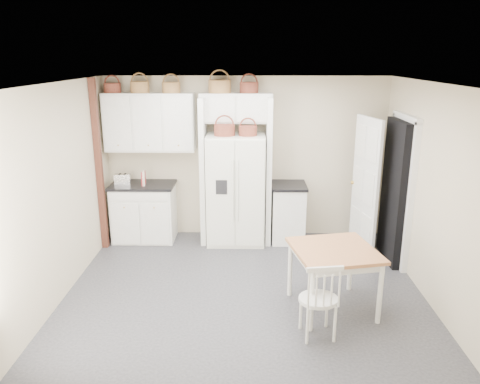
{
  "coord_description": "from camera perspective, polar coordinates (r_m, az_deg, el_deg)",
  "views": [
    {
      "loc": [
        0.04,
        -5.45,
        2.9
      ],
      "look_at": [
        -0.06,
        0.4,
        1.19
      ],
      "focal_mm": 35.0,
      "sensor_mm": 36.0,
      "label": 1
    }
  ],
  "objects": [
    {
      "name": "floor",
      "position": [
        6.17,
        0.54,
        -11.71
      ],
      "size": [
        4.5,
        4.5,
        0.0
      ],
      "primitive_type": "plane",
      "color": "#2D2C34",
      "rests_on": "ground"
    },
    {
      "name": "ceiling",
      "position": [
        5.46,
        0.61,
        13.15
      ],
      "size": [
        4.5,
        4.5,
        0.0
      ],
      "primitive_type": "plane",
      "color": "white",
      "rests_on": "wall_back"
    },
    {
      "name": "wall_back",
      "position": [
        7.62,
        0.69,
        4.18
      ],
      "size": [
        4.5,
        0.0,
        4.5
      ],
      "primitive_type": "plane",
      "rotation": [
        1.57,
        0.0,
        0.0
      ],
      "color": "#C4B593",
      "rests_on": "floor"
    },
    {
      "name": "wall_left",
      "position": [
        6.12,
        -20.98,
        0.05
      ],
      "size": [
        0.0,
        4.0,
        4.0
      ],
      "primitive_type": "plane",
      "rotation": [
        1.57,
        0.0,
        1.57
      ],
      "color": "#C4B593",
      "rests_on": "floor"
    },
    {
      "name": "wall_right",
      "position": [
        6.1,
        22.23,
        -0.16
      ],
      "size": [
        0.0,
        4.0,
        4.0
      ],
      "primitive_type": "plane",
      "rotation": [
        1.57,
        0.0,
        -1.57
      ],
      "color": "#C4B593",
      "rests_on": "floor"
    },
    {
      "name": "refrigerator",
      "position": [
        7.39,
        -0.5,
        0.36
      ],
      "size": [
        0.9,
        0.72,
        1.74
      ],
      "primitive_type": "cube",
      "color": "white",
      "rests_on": "floor"
    },
    {
      "name": "base_cab_left",
      "position": [
        7.74,
        -11.57,
        -2.5
      ],
      "size": [
        0.97,
        0.61,
        0.9
      ],
      "primitive_type": "cube",
      "color": "white",
      "rests_on": "floor"
    },
    {
      "name": "base_cab_right",
      "position": [
        7.59,
        5.85,
        -2.62
      ],
      "size": [
        0.51,
        0.61,
        0.9
      ],
      "primitive_type": "cube",
      "color": "white",
      "rests_on": "floor"
    },
    {
      "name": "dining_table",
      "position": [
        5.68,
        11.23,
        -10.36
      ],
      "size": [
        1.09,
        1.09,
        0.76
      ],
      "primitive_type": "cube",
      "rotation": [
        0.0,
        0.0,
        0.21
      ],
      "color": "#A36E40",
      "rests_on": "floor"
    },
    {
      "name": "windsor_chair",
      "position": [
        5.13,
        9.53,
        -12.78
      ],
      "size": [
        0.47,
        0.43,
        0.86
      ],
      "primitive_type": "cube",
      "rotation": [
        0.0,
        0.0,
        0.14
      ],
      "color": "white",
      "rests_on": "floor"
    },
    {
      "name": "counter_left",
      "position": [
        7.61,
        -11.77,
        0.84
      ],
      "size": [
        1.01,
        0.65,
        0.04
      ],
      "primitive_type": "cube",
      "color": "black",
      "rests_on": "base_cab_left"
    },
    {
      "name": "counter_right",
      "position": [
        7.45,
        5.96,
        0.81
      ],
      "size": [
        0.55,
        0.66,
        0.04
      ],
      "primitive_type": "cube",
      "color": "black",
      "rests_on": "base_cab_right"
    },
    {
      "name": "toaster",
      "position": [
        7.62,
        -14.11,
        1.53
      ],
      "size": [
        0.26,
        0.16,
        0.17
      ],
      "primitive_type": "cube",
      "rotation": [
        0.0,
        0.0,
        0.08
      ],
      "color": "silver",
      "rests_on": "counter_left"
    },
    {
      "name": "cookbook_red",
      "position": [
        7.49,
        -11.68,
        1.65
      ],
      "size": [
        0.04,
        0.15,
        0.22
      ],
      "primitive_type": "cube",
      "rotation": [
        0.0,
        0.0,
        -0.05
      ],
      "color": "maroon",
      "rests_on": "counter_left"
    },
    {
      "name": "cookbook_cream",
      "position": [
        7.49,
        -11.66,
        1.66
      ],
      "size": [
        0.05,
        0.15,
        0.22
      ],
      "primitive_type": "cube",
      "rotation": [
        0.0,
        0.0,
        0.15
      ],
      "color": "beige",
      "rests_on": "counter_left"
    },
    {
      "name": "basket_upper_a",
      "position": [
        7.59,
        -15.29,
        12.15
      ],
      "size": [
        0.26,
        0.26,
        0.15
      ],
      "primitive_type": "cylinder",
      "color": "#541F18",
      "rests_on": "upper_cabinet"
    },
    {
      "name": "basket_upper_b",
      "position": [
        7.48,
        -12.11,
        12.39
      ],
      "size": [
        0.29,
        0.29,
        0.17
      ],
      "primitive_type": "cylinder",
      "color": "brown",
      "rests_on": "upper_cabinet"
    },
    {
      "name": "basket_upper_c",
      "position": [
        7.39,
        -8.38,
        12.49
      ],
      "size": [
        0.28,
        0.28,
        0.16
      ],
      "primitive_type": "cylinder",
      "color": "brown",
      "rests_on": "upper_cabinet"
    },
    {
      "name": "basket_bridge_a",
      "position": [
        7.31,
        -2.49,
        12.73
      ],
      "size": [
        0.34,
        0.34,
        0.19
      ],
      "primitive_type": "cylinder",
      "color": "brown",
      "rests_on": "bridge_cabinet"
    },
    {
      "name": "basket_bridge_b",
      "position": [
        7.3,
        1.11,
        12.62
      ],
      "size": [
        0.28,
        0.28,
        0.16
      ],
      "primitive_type": "cylinder",
      "color": "#541F18",
      "rests_on": "bridge_cabinet"
    },
    {
      "name": "basket_fridge_a",
      "position": [
        7.1,
        -1.91,
        7.55
      ],
      "size": [
        0.31,
        0.31,
        0.17
      ],
      "primitive_type": "cylinder",
      "color": "#541F18",
      "rests_on": "refrigerator"
    },
    {
      "name": "basket_fridge_b",
      "position": [
        7.09,
        0.97,
        7.46
      ],
      "size": [
        0.27,
        0.27,
        0.15
      ],
      "primitive_type": "cylinder",
      "color": "#541F18",
      "rests_on": "refrigerator"
    },
    {
      "name": "upper_cabinet",
      "position": [
        7.51,
        -10.95,
        8.36
      ],
      "size": [
        1.4,
        0.34,
        0.9
      ],
      "primitive_type": "cube",
      "color": "white",
      "rests_on": "wall_back"
    },
    {
      "name": "bridge_cabinet",
      "position": [
        7.32,
        -0.49,
        10.23
      ],
      "size": [
        1.12,
        0.34,
        0.45
      ],
      "primitive_type": "cube",
      "color": "white",
      "rests_on": "wall_back"
    },
    {
      "name": "fridge_panel_left",
      "position": [
        7.39,
        -4.45,
        2.57
      ],
      "size": [
        0.08,
        0.6,
        2.3
      ],
      "primitive_type": "cube",
      "color": "white",
      "rests_on": "floor"
    },
    {
      "name": "fridge_panel_right",
      "position": [
        7.37,
        3.48,
        2.54
      ],
      "size": [
        0.08,
        0.6,
        2.3
      ],
      "primitive_type": "cube",
      "color": "white",
      "rests_on": "floor"
    },
    {
      "name": "trim_post",
      "position": [
        7.34,
        -16.81,
        3.0
      ],
      "size": [
        0.09,
        0.09,
        2.6
      ],
      "primitive_type": "cube",
      "color": "#431C15",
      "rests_on": "floor"
    },
    {
      "name": "doorway_void",
      "position": [
        7.04,
        18.49,
        0.0
      ],
      "size": [
        0.18,
        0.85,
        2.05
      ],
      "primitive_type": "cube",
      "color": "black",
      "rests_on": "floor"
    },
    {
      "name": "door_slab",
      "position": [
        7.26,
        15.01,
        0.76
      ],
      "size": [
        0.21,
        0.79,
        2.05
      ],
      "primitive_type": "cube",
      "rotation": [
        0.0,
        0.0,
        -1.36
      ],
      "color": "white",
      "rests_on": "floor"
    }
  ]
}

